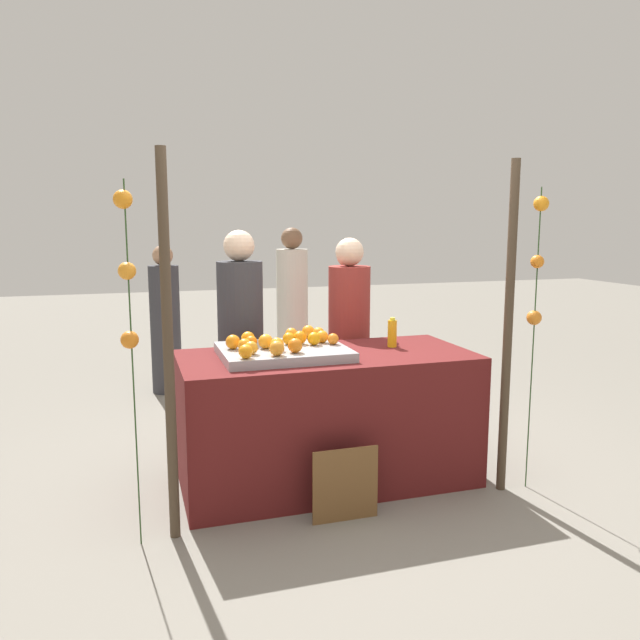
# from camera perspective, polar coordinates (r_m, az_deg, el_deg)

# --- Properties ---
(ground_plane) EXTENTS (24.00, 24.00, 0.00)m
(ground_plane) POSITION_cam_1_polar(r_m,az_deg,el_deg) (4.29, 0.62, -14.41)
(ground_plane) COLOR gray
(stall_counter) EXTENTS (1.89, 0.87, 0.86)m
(stall_counter) POSITION_cam_1_polar(r_m,az_deg,el_deg) (4.14, 0.63, -8.95)
(stall_counter) COLOR #5B1919
(stall_counter) RESTS_ON ground_plane
(orange_tray) EXTENTS (0.79, 0.64, 0.06)m
(orange_tray) POSITION_cam_1_polar(r_m,az_deg,el_deg) (3.95, -3.40, -2.94)
(orange_tray) COLOR #9EA0A5
(orange_tray) RESTS_ON stall_counter
(orange_0) EXTENTS (0.07, 0.07, 0.07)m
(orange_0) POSITION_cam_1_polar(r_m,az_deg,el_deg) (4.02, 1.23, -1.76)
(orange_0) COLOR orange
(orange_0) RESTS_ON orange_tray
(orange_1) EXTENTS (0.09, 0.09, 0.09)m
(orange_1) POSITION_cam_1_polar(r_m,az_deg,el_deg) (4.25, -1.09, -1.07)
(orange_1) COLOR orange
(orange_1) RESTS_ON orange_tray
(orange_2) EXTENTS (0.09, 0.09, 0.09)m
(orange_2) POSITION_cam_1_polar(r_m,az_deg,el_deg) (3.91, -5.03, -1.96)
(orange_2) COLOR orange
(orange_2) RESTS_ON orange_tray
(orange_3) EXTENTS (0.09, 0.09, 0.09)m
(orange_3) POSITION_cam_1_polar(r_m,az_deg,el_deg) (4.03, -1.87, -1.63)
(orange_3) COLOR orange
(orange_3) RESTS_ON orange_tray
(orange_4) EXTENTS (0.09, 0.09, 0.09)m
(orange_4) POSITION_cam_1_polar(r_m,az_deg,el_deg) (3.82, -3.96, -2.25)
(orange_4) COLOR orange
(orange_4) RESTS_ON orange_tray
(orange_5) EXTENTS (0.09, 0.09, 0.09)m
(orange_5) POSITION_cam_1_polar(r_m,az_deg,el_deg) (3.69, -3.99, -2.60)
(orange_5) COLOR orange
(orange_5) RESTS_ON orange_tray
(orange_6) EXTENTS (0.08, 0.08, 0.08)m
(orange_6) POSITION_cam_1_polar(r_m,az_deg,el_deg) (4.17, -2.65, -1.30)
(orange_6) COLOR orange
(orange_6) RESTS_ON orange_tray
(orange_7) EXTENTS (0.08, 0.08, 0.08)m
(orange_7) POSITION_cam_1_polar(r_m,az_deg,el_deg) (4.01, -2.88, -1.72)
(orange_7) COLOR orange
(orange_7) RESTS_ON orange_tray
(orange_8) EXTENTS (0.09, 0.09, 0.09)m
(orange_8) POSITION_cam_1_polar(r_m,az_deg,el_deg) (3.91, -8.01, -2.01)
(orange_8) COLOR orange
(orange_8) RESTS_ON orange_tray
(orange_9) EXTENTS (0.09, 0.09, 0.09)m
(orange_9) POSITION_cam_1_polar(r_m,az_deg,el_deg) (3.77, -2.30, -2.36)
(orange_9) COLOR orange
(orange_9) RESTS_ON orange_tray
(orange_10) EXTENTS (0.09, 0.09, 0.09)m
(orange_10) POSITION_cam_1_polar(r_m,az_deg,el_deg) (4.03, -6.63, -1.68)
(orange_10) COLOR orange
(orange_10) RESTS_ON orange_tray
(orange_11) EXTENTS (0.08, 0.08, 0.08)m
(orange_11) POSITION_cam_1_polar(r_m,az_deg,el_deg) (4.08, 0.21, -1.54)
(orange_11) COLOR orange
(orange_11) RESTS_ON orange_tray
(orange_12) EXTENTS (0.08, 0.08, 0.08)m
(orange_12) POSITION_cam_1_polar(r_m,az_deg,el_deg) (3.74, -6.34, -2.56)
(orange_12) COLOR orange
(orange_12) RESTS_ON orange_tray
(orange_13) EXTENTS (0.08, 0.08, 0.08)m
(orange_13) POSITION_cam_1_polar(r_m,az_deg,el_deg) (4.20, -0.15, -1.22)
(orange_13) COLOR orange
(orange_13) RESTS_ON orange_tray
(orange_14) EXTENTS (0.08, 0.08, 0.08)m
(orange_14) POSITION_cam_1_polar(r_m,az_deg,el_deg) (3.94, -6.34, -1.99)
(orange_14) COLOR orange
(orange_14) RESTS_ON orange_tray
(orange_15) EXTENTS (0.08, 0.08, 0.08)m
(orange_15) POSITION_cam_1_polar(r_m,az_deg,el_deg) (4.00, -0.56, -1.72)
(orange_15) COLOR orange
(orange_15) RESTS_ON orange_tray
(orange_16) EXTENTS (0.08, 0.08, 0.08)m
(orange_16) POSITION_cam_1_polar(r_m,az_deg,el_deg) (3.63, -6.83, -2.90)
(orange_16) COLOR orange
(orange_16) RESTS_ON orange_tray
(orange_17) EXTENTS (0.08, 0.08, 0.08)m
(orange_17) POSITION_cam_1_polar(r_m,az_deg,el_deg) (3.83, -6.94, -2.30)
(orange_17) COLOR orange
(orange_17) RESTS_ON orange_tray
(juice_bottle) EXTENTS (0.06, 0.06, 0.20)m
(juice_bottle) POSITION_cam_1_polar(r_m,az_deg,el_deg) (4.26, 6.65, -1.21)
(juice_bottle) COLOR #EFAB16
(juice_bottle) RESTS_ON stall_counter
(chalkboard_sign) EXTENTS (0.39, 0.03, 0.45)m
(chalkboard_sign) POSITION_cam_1_polar(r_m,az_deg,el_deg) (3.68, 2.31, -14.93)
(chalkboard_sign) COLOR brown
(chalkboard_sign) RESTS_ON ground_plane
(vendor_left) EXTENTS (0.33, 0.33, 1.65)m
(vendor_left) POSITION_cam_1_polar(r_m,az_deg,el_deg) (4.58, -7.26, -2.88)
(vendor_left) COLOR #333338
(vendor_left) RESTS_ON ground_plane
(vendor_right) EXTENTS (0.32, 0.32, 1.59)m
(vendor_right) POSITION_cam_1_polar(r_m,az_deg,el_deg) (4.79, 2.67, -2.65)
(vendor_right) COLOR maroon
(vendor_right) RESTS_ON ground_plane
(crowd_person_0) EXTENTS (0.30, 0.30, 1.48)m
(crowd_person_0) POSITION_cam_1_polar(r_m,az_deg,el_deg) (6.03, 2.47, -0.71)
(crowd_person_0) COLOR maroon
(crowd_person_0) RESTS_ON ground_plane
(crowd_person_1) EXTENTS (0.30, 0.30, 1.48)m
(crowd_person_1) POSITION_cam_1_polar(r_m,az_deg,el_deg) (6.39, -14.01, -0.42)
(crowd_person_1) COLOR #333338
(crowd_person_1) RESTS_ON ground_plane
(crowd_person_2) EXTENTS (0.33, 0.33, 1.65)m
(crowd_person_2) POSITION_cam_1_polar(r_m,az_deg,el_deg) (6.54, -2.56, 0.75)
(crowd_person_2) COLOR beige
(crowd_person_2) RESTS_ON ground_plane
(canopy_post_left) EXTENTS (0.06, 0.06, 2.08)m
(canopy_post_left) POSITION_cam_1_polar(r_m,az_deg,el_deg) (3.34, -13.76, -2.74)
(canopy_post_left) COLOR #473828
(canopy_post_left) RESTS_ON ground_plane
(canopy_post_right) EXTENTS (0.06, 0.06, 2.08)m
(canopy_post_right) POSITION_cam_1_polar(r_m,az_deg,el_deg) (4.02, 16.88, -0.91)
(canopy_post_right) COLOR #473828
(canopy_post_right) RESTS_ON ground_plane
(garland_strand_left) EXTENTS (0.10, 0.10, 1.91)m
(garland_strand_left) POSITION_cam_1_polar(r_m,az_deg,el_deg) (3.25, -17.33, 4.07)
(garland_strand_left) COLOR #2D4C23
(garland_strand_left) RESTS_ON ground_plane
(garland_strand_right) EXTENTS (0.09, 0.10, 1.91)m
(garland_strand_right) POSITION_cam_1_polar(r_m,az_deg,el_deg) (4.06, 19.33, 4.73)
(garland_strand_right) COLOR #2D4C23
(garland_strand_right) RESTS_ON ground_plane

